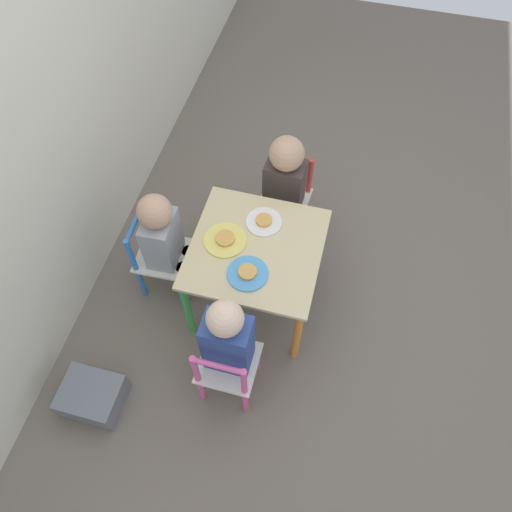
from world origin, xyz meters
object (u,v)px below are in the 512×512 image
child_back (165,238)px  child_right (284,183)px  chair_pink (227,369)px  plate_left (248,273)px  storage_bin (92,396)px  chair_blue (159,256)px  plate_right (264,221)px  plate_back (225,240)px  chair_red (285,199)px  child_left (229,339)px  kids_table (256,256)px

child_back → child_right: child_right is taller
chair_pink → plate_left: (0.36, -0.00, 0.25)m
plate_left → storage_bin: 0.94m
child_right → chair_blue: bearing=-135.1°
storage_bin → plate_left: bearing=-45.4°
plate_right → child_right: bearing=-5.8°
child_back → child_right: bearing=-48.1°
plate_back → storage_bin: (-0.74, 0.45, -0.42)m
plate_back → chair_red: bearing=-19.7°
child_back → plate_left: (-0.13, -0.45, 0.07)m
child_left → storage_bin: size_ratio=2.73×
chair_blue → plate_back: plate_back is taller
plate_left → child_left: bearing=179.7°
child_left → plate_back: 0.48m
chair_pink → child_back: child_back is taller
chair_red → chair_pink: bearing=-88.1°
child_back → storage_bin: bearing=165.7°
chair_pink → child_right: 0.98m
kids_table → child_back: 0.45m
child_back → chair_pink: bearing=-140.1°
child_right → plate_left: size_ratio=3.93×
chair_blue → plate_back: 0.44m
chair_blue → child_right: child_right is taller
chair_red → plate_back: bearing=-105.8°
chair_blue → plate_left: size_ratio=2.73×
plate_left → storage_bin: bearing=134.6°
child_right → plate_right: (-0.30, 0.03, 0.05)m
kids_table → chair_red: size_ratio=1.20×
child_back → child_left: bearing=-136.3°
child_back → chair_blue: bearing=90.0°
chair_blue → plate_left: bearing=-106.3°
child_right → storage_bin: size_ratio=2.66×
child_left → child_back: bearing=-43.8°
child_right → child_left: bearing=-88.1°
child_right → child_left: size_ratio=0.97×
kids_table → plate_back: 0.17m
chair_blue → chair_red: size_ratio=1.00×
chair_pink → storage_bin: chair_pink is taller
kids_table → plate_left: plate_left is taller
child_right → plate_right: bearing=-91.9°
chair_pink → child_back: 0.69m
child_back → storage_bin: (-0.72, 0.15, -0.35)m
plate_back → plate_right: same height
child_left → plate_left: (0.30, -0.00, 0.06)m
kids_table → child_back: child_back is taller
kids_table → chair_pink: chair_pink is taller
chair_blue → plate_left: (-0.13, -0.51, 0.25)m
plate_back → child_left: bearing=-162.0°
storage_bin → chair_red: bearing=-27.0°
plate_back → storage_bin: size_ratio=0.73×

